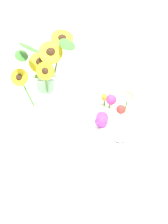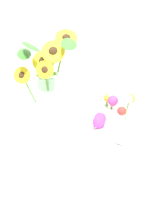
# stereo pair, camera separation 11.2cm
# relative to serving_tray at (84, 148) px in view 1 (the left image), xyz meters

# --- Properties ---
(ground_plane) EXTENTS (6.00, 6.00, 0.00)m
(ground_plane) POSITION_rel_serving_tray_xyz_m (0.01, -0.10, -0.01)
(ground_plane) COLOR silver
(serving_tray) EXTENTS (0.53, 0.53, 0.02)m
(serving_tray) POSITION_rel_serving_tray_xyz_m (0.00, 0.00, 0.00)
(serving_tray) COLOR white
(serving_tray) RESTS_ON ground_plane
(mason_jar_sunflowers) EXTENTS (0.25, 0.23, 0.41)m
(mason_jar_sunflowers) POSITION_rel_serving_tray_xyz_m (-0.14, 0.04, 0.19)
(mason_jar_sunflowers) COLOR #99CC9E
(mason_jar_sunflowers) RESTS_ON serving_tray
(vase_small_center) EXTENTS (0.08, 0.10, 0.17)m
(vase_small_center) POSITION_rel_serving_tray_xyz_m (0.05, -0.07, 0.09)
(vase_small_center) COLOR white
(vase_small_center) RESTS_ON serving_tray
(vase_bulb_right) EXTENTS (0.07, 0.08, 0.20)m
(vase_bulb_right) POSITION_rel_serving_tray_xyz_m (0.14, 0.04, 0.09)
(vase_bulb_right) COLOR white
(vase_bulb_right) RESTS_ON serving_tray
(vase_small_back) EXTENTS (0.08, 0.11, 0.21)m
(vase_small_back) POSITION_rel_serving_tray_xyz_m (0.08, 0.10, 0.10)
(vase_small_back) COLOR white
(vase_small_back) RESTS_ON serving_tray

